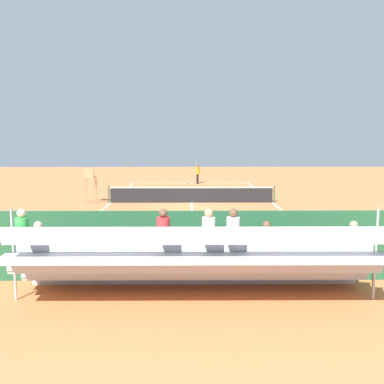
% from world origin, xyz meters
% --- Properties ---
extents(ground_plane, '(60.00, 60.00, 0.00)m').
position_xyz_m(ground_plane, '(0.00, 0.00, 0.00)').
color(ground_plane, '#D17542').
extents(court_line_markings, '(10.10, 22.20, 0.01)m').
position_xyz_m(court_line_markings, '(0.00, -0.04, 0.00)').
color(court_line_markings, white).
rests_on(court_line_markings, ground).
extents(tennis_net, '(10.30, 0.10, 1.07)m').
position_xyz_m(tennis_net, '(0.00, 0.00, 0.50)').
color(tennis_net, black).
rests_on(tennis_net, ground).
extents(backdrop_wall, '(18.00, 0.16, 2.00)m').
position_xyz_m(backdrop_wall, '(0.00, 14.00, 1.00)').
color(backdrop_wall, '#235633').
rests_on(backdrop_wall, ground).
extents(bleacher_stand, '(9.06, 2.40, 2.48)m').
position_xyz_m(bleacher_stand, '(0.06, 15.38, 0.98)').
color(bleacher_stand, '#B2B2B7').
rests_on(bleacher_stand, ground).
extents(umpire_chair, '(0.67, 0.67, 2.14)m').
position_xyz_m(umpire_chair, '(6.20, 0.19, 1.31)').
color(umpire_chair, '#A88456').
rests_on(umpire_chair, ground).
extents(courtside_bench, '(1.80, 0.40, 0.93)m').
position_xyz_m(courtside_bench, '(-2.27, 13.27, 0.56)').
color(courtside_bench, '#9E754C').
rests_on(courtside_bench, ground).
extents(equipment_bag, '(0.90, 0.36, 0.36)m').
position_xyz_m(equipment_bag, '(-0.38, 13.40, 0.18)').
color(equipment_bag, black).
rests_on(equipment_bag, ground).
extents(tennis_player, '(0.45, 0.56, 1.93)m').
position_xyz_m(tennis_player, '(-0.57, -10.41, 1.02)').
color(tennis_player, black).
rests_on(tennis_player, ground).
extents(tennis_racket, '(0.56, 0.45, 0.03)m').
position_xyz_m(tennis_racket, '(0.50, -10.49, 0.01)').
color(tennis_racket, black).
rests_on(tennis_racket, ground).
extents(tennis_ball_near, '(0.07, 0.07, 0.07)m').
position_xyz_m(tennis_ball_near, '(1.66, -7.58, 0.03)').
color(tennis_ball_near, '#CCDB33').
rests_on(tennis_ball_near, ground).
extents(tennis_ball_far, '(0.07, 0.07, 0.07)m').
position_xyz_m(tennis_ball_far, '(-0.10, -8.05, 0.03)').
color(tennis_ball_far, '#CCDB33').
rests_on(tennis_ball_far, ground).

